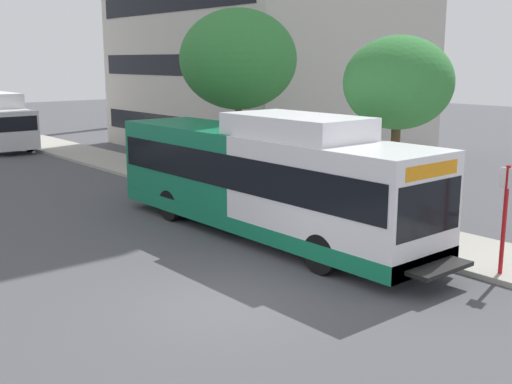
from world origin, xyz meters
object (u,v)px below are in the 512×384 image
Objects in this scene: transit_bus at (263,179)px; street_tree_near_stop at (398,83)px; street_tree_mid_block at (238,60)px; bus_stop_sign_pole at (505,212)px.

transit_bus is 4.90m from street_tree_near_stop.
transit_bus is at bearing -122.47° from street_tree_mid_block.
street_tree_near_stop is at bearing -28.03° from transit_bus.
transit_bus is at bearing 151.97° from street_tree_near_stop.
street_tree_mid_block is at bearing 88.76° from street_tree_near_stop.
street_tree_mid_block is (1.95, 12.43, 3.47)m from bus_stop_sign_pole.
street_tree_near_stop is 7.88m from street_tree_mid_block.
bus_stop_sign_pole is at bearing -74.34° from transit_bus.
street_tree_mid_block reaches higher than transit_bus.
transit_bus is 7.81m from street_tree_mid_block.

